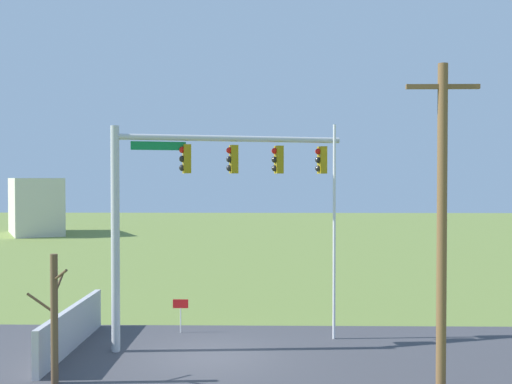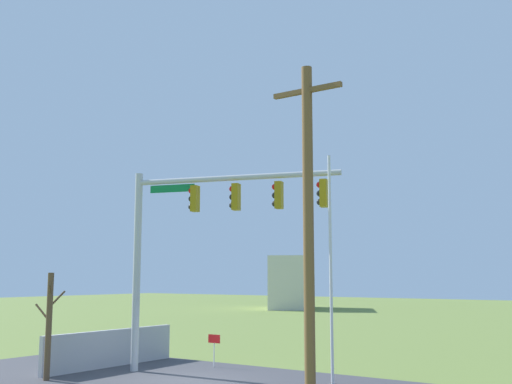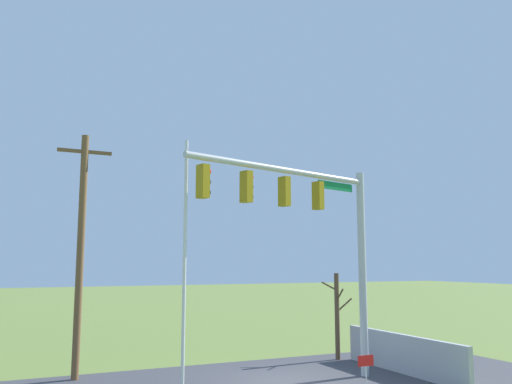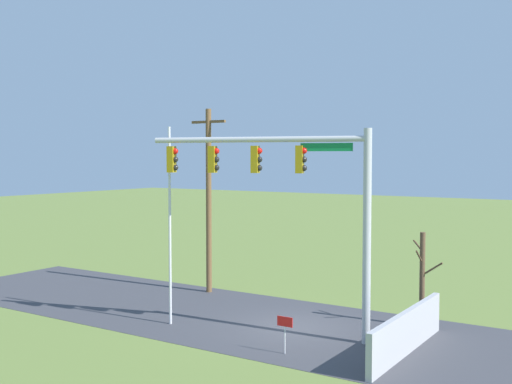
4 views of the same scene
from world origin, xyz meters
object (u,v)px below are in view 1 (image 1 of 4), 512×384
(flagpole, at_px, (334,232))
(utility_pole, at_px, (442,223))
(signal_mast, at_px, (192,187))
(bare_tree, at_px, (54,317))
(open_sign, at_px, (181,308))
(distant_building, at_px, (36,206))

(flagpole, distance_m, utility_pole, 5.82)
(signal_mast, bearing_deg, utility_pole, 148.40)
(flagpole, bearing_deg, bare_tree, 30.51)
(bare_tree, bearing_deg, open_sign, -115.58)
(utility_pole, height_order, distant_building, utility_pole)
(flagpole, xyz_separation_m, utility_pole, (-2.21, 5.33, 0.72))
(open_sign, height_order, distant_building, distant_building)
(open_sign, distance_m, distant_building, 43.97)
(signal_mast, xyz_separation_m, utility_pole, (-7.07, 4.35, -0.86))
(flagpole, bearing_deg, utility_pole, 112.55)
(signal_mast, xyz_separation_m, open_sign, (0.63, -1.76, -4.42))
(flagpole, relative_size, distant_building, 0.89)
(bare_tree, height_order, distant_building, distant_building)
(distant_building, bearing_deg, signal_mast, 179.87)
(bare_tree, relative_size, distant_building, 0.42)
(signal_mast, xyz_separation_m, flagpole, (-4.85, -0.99, -1.59))
(signal_mast, height_order, distant_building, signal_mast)
(flagpole, height_order, bare_tree, flagpole)
(bare_tree, distance_m, open_sign, 6.26)
(bare_tree, relative_size, open_sign, 2.92)
(bare_tree, height_order, open_sign, bare_tree)
(utility_pole, distance_m, bare_tree, 10.71)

